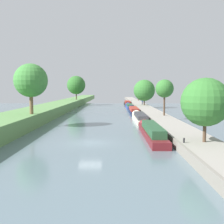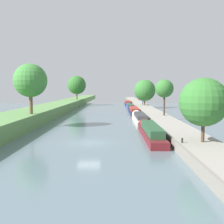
{
  "view_description": "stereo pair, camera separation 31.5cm",
  "coord_description": "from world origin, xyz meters",
  "views": [
    {
      "loc": [
        2.66,
        -30.14,
        5.96
      ],
      "look_at": [
        2.16,
        27.98,
        1.0
      ],
      "focal_mm": 44.79,
      "sensor_mm": 36.0,
      "label": 1
    },
    {
      "loc": [
        2.98,
        -30.14,
        5.96
      ],
      "look_at": [
        2.16,
        27.98,
        1.0
      ],
      "focal_mm": 44.79,
      "sensor_mm": 36.0,
      "label": 2
    }
  ],
  "objects": [
    {
      "name": "mooring_bollard_far",
      "position": [
        9.13,
        77.14,
        1.14
      ],
      "size": [
        0.16,
        0.16,
        0.45
      ],
      "color": "black",
      "rests_on": "right_towpath"
    },
    {
      "name": "narrowboat_blue",
      "position": [
        7.25,
        55.6,
        0.48
      ],
      "size": [
        1.87,
        16.01,
        1.78
      ],
      "color": "#283D93",
      "rests_on": "ground_plane"
    },
    {
      "name": "ground_plane",
      "position": [
        0.0,
        0.0,
        0.0
      ],
      "size": [
        160.0,
        160.0,
        0.0
      ],
      "primitive_type": "plane",
      "color": "slate"
    },
    {
      "name": "person_walking",
      "position": [
        11.29,
        56.14,
        1.79
      ],
      "size": [
        0.34,
        0.34,
        1.66
      ],
      "color": "#282D42",
      "rests_on": "right_towpath"
    },
    {
      "name": "tree_rightbank_near",
      "position": [
        11.15,
        -4.08,
        4.66
      ],
      "size": [
        4.55,
        4.55,
        6.03
      ],
      "color": "#4C3828",
      "rests_on": "right_towpath"
    },
    {
      "name": "tree_leftbank_upstream",
      "position": [
        -10.42,
        65.56,
        7.03
      ],
      "size": [
        6.28,
        6.28,
        8.1
      ],
      "color": "#4C3828",
      "rests_on": "left_grassy_bank"
    },
    {
      "name": "right_towpath",
      "position": [
        10.93,
        0.0,
        0.46
      ],
      "size": [
        4.2,
        260.0,
        0.91
      ],
      "color": "gray",
      "rests_on": "ground_plane"
    },
    {
      "name": "narrowboat_maroon",
      "position": [
        7.21,
        3.88,
        0.69
      ],
      "size": [
        1.87,
        16.06,
        2.16
      ],
      "color": "maroon",
      "rests_on": "ground_plane"
    },
    {
      "name": "tree_leftbank_downstream",
      "position": [
        -9.83,
        11.62,
        7.1
      ],
      "size": [
        5.03,
        5.03,
        7.56
      ],
      "color": "brown",
      "rests_on": "left_grassy_bank"
    },
    {
      "name": "tree_rightbank_far",
      "position": [
        12.39,
        83.28,
        4.7
      ],
      "size": [
        3.81,
        3.81,
        5.7
      ],
      "color": "brown",
      "rests_on": "right_towpath"
    },
    {
      "name": "mooring_bollard_near",
      "position": [
        9.13,
        -4.52,
        1.14
      ],
      "size": [
        0.16,
        0.16,
        0.45
      ],
      "color": "black",
      "rests_on": "right_towpath"
    },
    {
      "name": "narrowboat_cream",
      "position": [
        7.37,
        21.2,
        0.58
      ],
      "size": [
        2.05,
        15.83,
        2.03
      ],
      "color": "beige",
      "rests_on": "ground_plane"
    },
    {
      "name": "stone_quay",
      "position": [
        8.7,
        0.0,
        0.48
      ],
      "size": [
        0.25,
        260.0,
        0.96
      ],
      "color": "gray",
      "rests_on": "ground_plane"
    },
    {
      "name": "narrowboat_navy",
      "position": [
        7.33,
        38.22,
        0.56
      ],
      "size": [
        2.15,
        16.15,
        2.08
      ],
      "color": "#141E42",
      "rests_on": "ground_plane"
    },
    {
      "name": "tree_rightbank_midfar",
      "position": [
        11.54,
        52.95,
        5.33
      ],
      "size": [
        6.32,
        6.32,
        7.58
      ],
      "color": "#4C3828",
      "rests_on": "right_towpath"
    },
    {
      "name": "tree_rightbank_midnear",
      "position": [
        11.9,
        21.5,
        5.87
      ],
      "size": [
        3.35,
        3.35,
        6.67
      ],
      "color": "#4C3828",
      "rests_on": "right_towpath"
    },
    {
      "name": "narrowboat_black",
      "position": [
        7.35,
        71.14,
        0.57
      ],
      "size": [
        2.15,
        13.47,
        2.2
      ],
      "color": "black",
      "rests_on": "ground_plane"
    }
  ]
}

